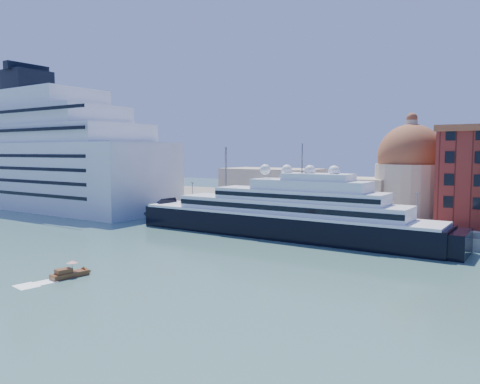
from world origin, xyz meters
The scene contains 9 objects.
ground centered at (0.00, 0.00, 0.00)m, with size 400.00×400.00×0.00m, color #3A655D.
quay centered at (0.00, 34.00, 1.25)m, with size 180.00×10.00×2.50m, color gray.
land centered at (0.00, 75.00, 1.00)m, with size 260.00×72.00×2.00m, color slate.
quay_fence centered at (0.00, 29.50, 3.10)m, with size 180.00×0.10×1.20m, color slate.
superyacht centered at (-0.37, 23.00, 4.24)m, with size 82.23×11.40×24.58m.
service_barge centered at (-55.70, 21.77, 0.87)m, with size 13.73×5.56×3.02m.
water_taxi centered at (-8.05, -25.71, 0.64)m, with size 2.76×5.86×2.67m.
church centered at (6.39, 57.72, 10.91)m, with size 66.00×18.00×25.50m.
lamp_posts centered at (-12.67, 32.27, 9.84)m, with size 120.80×2.40×18.00m.
Camera 1 is at (52.67, -69.73, 19.21)m, focal length 35.00 mm.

